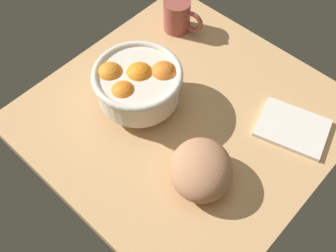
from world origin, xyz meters
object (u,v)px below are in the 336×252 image
at_px(fruit_bowl, 137,83).
at_px(napkin_folded, 293,128).
at_px(mug, 178,16).
at_px(bread_loaf, 201,169).

xyz_separation_m(fruit_bowl, napkin_folded, (0.31, 0.18, -0.07)).
bearing_deg(fruit_bowl, mug, 112.34).
distance_m(fruit_bowl, mug, 0.28).
bearing_deg(napkin_folded, fruit_bowl, -149.41).
relative_size(bread_loaf, mug, 1.27).
height_order(fruit_bowl, napkin_folded, fruit_bowl).
distance_m(fruit_bowl, napkin_folded, 0.37).
height_order(fruit_bowl, mug, fruit_bowl).
relative_size(fruit_bowl, napkin_folded, 1.33).
height_order(napkin_folded, mug, mug).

